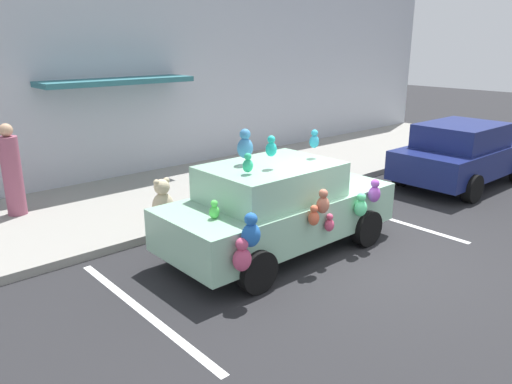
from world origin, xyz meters
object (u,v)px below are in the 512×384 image
plush_covered_car (277,207)px  parked_sedan_behind (462,153)px  teddy_bear_on_sidewalk (163,200)px  pedestrian_walking_past (12,173)px

plush_covered_car → parked_sedan_behind: (6.27, -0.05, -0.01)m
plush_covered_car → teddy_bear_on_sidewalk: size_ratio=5.05×
teddy_bear_on_sidewalk → pedestrian_walking_past: bearing=132.9°
pedestrian_walking_past → plush_covered_car: bearing=-57.3°
plush_covered_car → parked_sedan_behind: 6.27m
plush_covered_car → parked_sedan_behind: bearing=-0.5°
pedestrian_walking_past → teddy_bear_on_sidewalk: bearing=-47.1°
plush_covered_car → pedestrian_walking_past: plush_covered_car is taller
plush_covered_car → parked_sedan_behind: size_ratio=1.03×
teddy_bear_on_sidewalk → parked_sedan_behind: bearing=-18.2°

